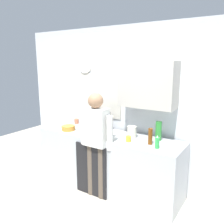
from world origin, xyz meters
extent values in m
plane|color=beige|center=(0.00, 0.00, 0.00)|extent=(8.00, 8.00, 0.00)
cube|color=#B2B7BC|center=(0.00, 0.30, 0.45)|extent=(2.41, 0.64, 0.91)
cube|color=black|center=(-0.08, -0.03, 0.41)|extent=(0.56, 0.02, 0.82)
cube|color=silver|center=(0.00, 0.73, 1.30)|extent=(4.01, 0.10, 2.60)
cube|color=beige|center=(-0.41, 0.67, 1.46)|extent=(0.86, 0.02, 0.76)
cube|color=#8CA5C6|center=(-0.41, 0.67, 1.46)|extent=(0.80, 0.02, 0.70)
cube|color=#B7B2A8|center=(0.57, 0.52, 1.71)|extent=(0.84, 0.32, 0.68)
cylinder|color=silver|center=(-0.71, 0.66, 1.96)|extent=(0.26, 0.03, 0.26)
cube|color=black|center=(-0.18, 0.42, 0.92)|extent=(0.20, 0.20, 0.03)
cube|color=black|center=(-0.18, 0.48, 1.08)|extent=(0.18, 0.08, 0.28)
cylinder|color=black|center=(-0.18, 0.39, 0.99)|extent=(0.11, 0.11, 0.11)
cylinder|color=black|center=(-0.18, 0.42, 1.22)|extent=(0.17, 0.17, 0.03)
cylinder|color=olive|center=(0.02, 0.28, 1.03)|extent=(0.06, 0.06, 0.25)
cylinder|color=black|center=(-0.49, 0.29, 1.00)|extent=(0.06, 0.06, 0.18)
cylinder|color=#2D8C33|center=(0.78, 0.47, 1.05)|extent=(0.09, 0.09, 0.28)
cylinder|color=brown|center=(0.75, 0.24, 1.02)|extent=(0.06, 0.06, 0.23)
cylinder|color=#B26647|center=(-0.85, 0.54, 0.95)|extent=(0.08, 0.08, 0.09)
cylinder|color=white|center=(-0.92, 0.16, 0.96)|extent=(0.08, 0.08, 0.09)
cylinder|color=yellow|center=(0.44, 0.18, 0.95)|extent=(0.07, 0.07, 0.08)
cylinder|color=orange|center=(-0.68, 0.14, 0.95)|extent=(0.22, 0.22, 0.08)
cylinder|color=#9E5638|center=(-0.35, 0.22, 0.95)|extent=(0.10, 0.10, 0.09)
sphere|color=#2D7233|center=(-0.35, 0.22, 1.06)|extent=(0.15, 0.15, 0.15)
cylinder|color=green|center=(0.89, 0.15, 0.98)|extent=(0.06, 0.06, 0.15)
cone|color=white|center=(0.89, 0.15, 1.07)|extent=(0.02, 0.02, 0.03)
cylinder|color=silver|center=(0.39, 0.39, 0.99)|extent=(0.14, 0.14, 0.17)
cylinder|color=brown|center=(-0.10, 0.00, 0.41)|extent=(0.12, 0.12, 0.82)
cylinder|color=brown|center=(0.10, 0.00, 0.41)|extent=(0.12, 0.12, 0.82)
cube|color=white|center=(0.00, 0.00, 1.10)|extent=(0.36, 0.20, 0.56)
sphere|color=#A57A59|center=(0.00, 0.00, 1.49)|extent=(0.22, 0.22, 0.22)
cylinder|color=white|center=(-0.24, 0.00, 1.05)|extent=(0.09, 0.09, 0.50)
cylinder|color=white|center=(0.24, 0.00, 1.05)|extent=(0.09, 0.09, 0.50)
camera|label=1|loc=(1.97, -2.63, 2.03)|focal=37.45mm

